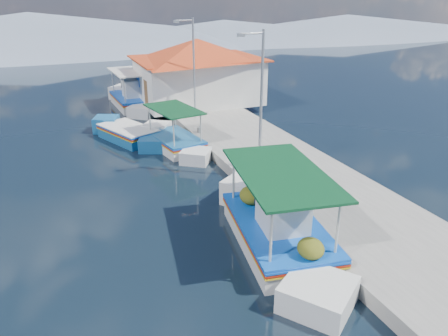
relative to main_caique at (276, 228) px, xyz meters
name	(u,v)px	position (x,y,z in m)	size (l,w,h in m)	color
ground	(174,215)	(-2.65, 3.18, -0.57)	(160.00, 160.00, 0.00)	black
quay	(247,142)	(3.25, 9.18, -0.32)	(5.00, 44.00, 0.50)	gray
bollards	(217,145)	(1.15, 8.43, 0.08)	(0.20, 17.20, 0.30)	#A5A8AD
main_caique	(276,228)	(0.00, 0.00, 0.00)	(3.49, 8.83, 2.94)	silver
caique_green_canopy	(175,142)	(-0.47, 10.46, -0.20)	(2.69, 6.54, 2.48)	silver
caique_blue_hull	(129,134)	(-2.51, 12.85, -0.25)	(3.53, 6.11, 1.17)	#17558A
caique_far	(133,99)	(-0.79, 20.44, -0.03)	(2.68, 8.29, 2.91)	silver
harbor_building	(198,70)	(3.55, 18.18, 2.21)	(10.49, 10.49, 4.40)	white
lamp_post_near	(260,94)	(1.86, 5.18, 3.28)	(1.21, 0.14, 6.00)	#A5A8AD
lamp_post_far	(192,64)	(1.86, 14.18, 3.28)	(1.21, 0.14, 6.00)	#A5A8AD
mountain_ridge	(113,33)	(3.90, 59.18, 1.47)	(171.40, 96.00, 5.50)	gray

